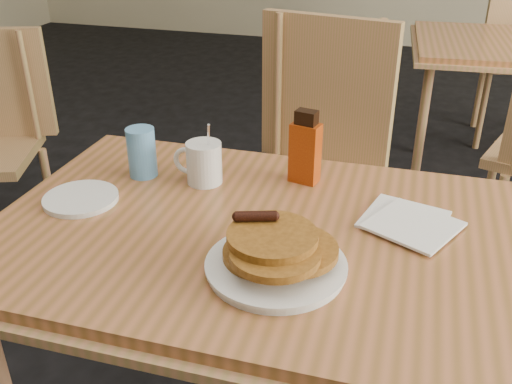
% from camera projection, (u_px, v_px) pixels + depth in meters
% --- Properties ---
extents(main_table, '(1.16, 0.80, 0.75)m').
position_uv_depth(main_table, '(259.00, 246.00, 1.19)').
color(main_table, '#A05E39').
rests_on(main_table, floor).
extents(chair_main_far, '(0.55, 0.55, 1.02)m').
position_uv_depth(chair_main_far, '(317.00, 149.00, 1.88)').
color(chair_main_far, '#AC7551').
rests_on(chair_main_far, floor).
extents(pancake_plate, '(0.26, 0.26, 0.10)m').
position_uv_depth(pancake_plate, '(276.00, 257.00, 1.03)').
color(pancake_plate, silver).
rests_on(pancake_plate, main_table).
extents(coffee_mug, '(0.12, 0.08, 0.16)m').
position_uv_depth(coffee_mug, '(203.00, 162.00, 1.34)').
color(coffee_mug, silver).
rests_on(coffee_mug, main_table).
extents(syrup_bottle, '(0.07, 0.06, 0.18)m').
position_uv_depth(syrup_bottle, '(305.00, 149.00, 1.33)').
color(syrup_bottle, maroon).
rests_on(syrup_bottle, main_table).
extents(napkin_stack, '(0.22, 0.23, 0.01)m').
position_uv_depth(napkin_stack, '(409.00, 222.00, 1.18)').
color(napkin_stack, silver).
rests_on(napkin_stack, main_table).
extents(blue_tumbler, '(0.09, 0.09, 0.12)m').
position_uv_depth(blue_tumbler, '(142.00, 152.00, 1.37)').
color(blue_tumbler, '#548FC4').
rests_on(blue_tumbler, main_table).
extents(side_saucer, '(0.19, 0.19, 0.01)m').
position_uv_depth(side_saucer, '(81.00, 198.00, 1.27)').
color(side_saucer, silver).
rests_on(side_saucer, main_table).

